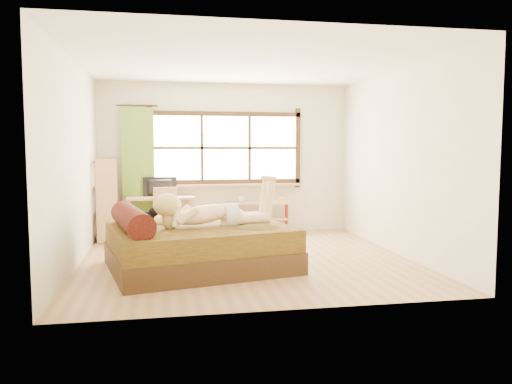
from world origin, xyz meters
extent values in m
plane|color=#9E754C|center=(0.00, 0.00, 0.00)|extent=(4.50, 4.50, 0.00)
plane|color=white|center=(0.00, 0.00, 2.70)|extent=(4.50, 4.50, 0.00)
plane|color=silver|center=(0.00, 2.25, 1.35)|extent=(4.50, 0.00, 4.50)
plane|color=silver|center=(0.00, -2.25, 1.35)|extent=(4.50, 0.00, 4.50)
plane|color=silver|center=(-2.25, 0.00, 1.35)|extent=(0.00, 4.50, 4.50)
plane|color=silver|center=(2.25, 0.00, 1.35)|extent=(0.00, 4.50, 4.50)
cube|color=#FFEDBF|center=(0.00, 2.25, 1.55)|extent=(2.60, 0.01, 1.30)
cube|color=tan|center=(0.00, 2.17, 0.88)|extent=(2.80, 0.16, 0.04)
cube|color=#458424|center=(-1.55, 2.13, 1.15)|extent=(0.55, 0.10, 2.20)
cube|color=black|center=(-0.66, -0.41, 0.14)|extent=(2.53, 2.20, 0.28)
cube|color=#34230C|center=(-0.66, -0.41, 0.41)|extent=(2.48, 2.15, 0.28)
cylinder|color=black|center=(-1.50, -0.59, 0.68)|extent=(0.63, 1.53, 0.31)
cube|color=tan|center=(-1.18, 1.95, 0.69)|extent=(1.16, 0.58, 0.04)
cube|color=tan|center=(-1.69, 1.71, 0.34)|extent=(0.05, 0.05, 0.68)
cube|color=tan|center=(-0.65, 1.77, 0.34)|extent=(0.05, 0.05, 0.68)
cube|color=tan|center=(-1.71, 2.13, 0.34)|extent=(0.05, 0.05, 0.68)
cube|color=tan|center=(-0.67, 2.19, 0.34)|extent=(0.05, 0.05, 0.68)
imported|color=black|center=(-1.18, 2.00, 0.88)|extent=(0.58, 0.11, 0.33)
cube|color=tan|center=(-1.08, 1.50, 0.42)|extent=(0.42, 0.42, 0.04)
cube|color=tan|center=(-1.09, 1.68, 0.66)|extent=(0.40, 0.06, 0.46)
cube|color=tan|center=(-1.24, 1.32, 0.20)|extent=(0.04, 0.04, 0.40)
cube|color=tan|center=(-0.90, 1.34, 0.20)|extent=(0.04, 0.04, 0.40)
cube|color=tan|center=(-1.26, 1.66, 0.20)|extent=(0.04, 0.04, 0.40)
cube|color=tan|center=(-0.92, 1.68, 0.20)|extent=(0.04, 0.04, 0.40)
cube|color=tan|center=(0.55, 2.07, 0.56)|extent=(1.18, 0.44, 0.04)
cube|color=tan|center=(0.55, 2.07, 0.27)|extent=(1.18, 0.44, 0.03)
cylinder|color=maroon|center=(0.01, 2.03, 0.29)|extent=(0.03, 0.03, 0.58)
cylinder|color=maroon|center=(1.06, 1.88, 0.29)|extent=(0.03, 0.03, 0.58)
cylinder|color=maroon|center=(0.05, 2.26, 0.29)|extent=(0.03, 0.03, 0.58)
cylinder|color=maroon|center=(1.09, 2.11, 0.29)|extent=(0.03, 0.03, 0.58)
cube|color=gold|center=(0.98, 2.01, 0.61)|extent=(0.11, 0.11, 0.08)
imported|color=gray|center=(0.25, 2.07, 0.63)|extent=(0.14, 0.14, 0.10)
imported|color=gray|center=(0.75, 2.07, 0.59)|extent=(0.20, 0.26, 0.02)
cube|color=tan|center=(-2.08, 1.81, 0.06)|extent=(0.44, 0.61, 0.03)
cube|color=tan|center=(-2.08, 1.81, 0.48)|extent=(0.44, 0.61, 0.03)
cube|color=tan|center=(-2.08, 1.81, 0.90)|extent=(0.44, 0.61, 0.03)
cube|color=tan|center=(-2.08, 1.81, 1.32)|extent=(0.44, 0.61, 0.03)
cube|color=tan|center=(-2.02, 1.53, 0.69)|extent=(0.33, 0.10, 1.35)
cube|color=tan|center=(-2.14, 2.08, 0.69)|extent=(0.33, 0.10, 1.35)
camera|label=1|loc=(-1.09, -6.77, 1.54)|focal=35.00mm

